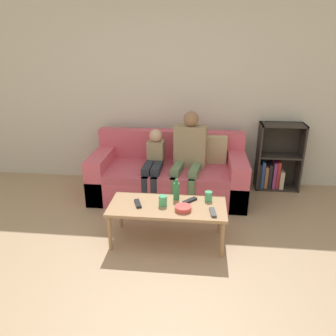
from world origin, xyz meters
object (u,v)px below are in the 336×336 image
object	(u,v)px
couch	(169,175)
person_child	(154,162)
coffee_table	(167,209)
cup_far	(209,196)
person_adult	(189,151)
tv_remote_0	(213,212)
cup_near	(163,201)
bottle	(176,191)
bookshelf	(275,163)
tv_remote_2	(138,203)
tv_remote_1	(190,201)
snack_bowl	(183,208)

from	to	relation	value
couch	person_child	size ratio (longest dim) A/B	2.20
coffee_table	cup_far	distance (m)	0.44
person_adult	cup_far	size ratio (longest dim) A/B	11.61
person_adult	tv_remote_0	world-z (taller)	person_adult
cup_far	cup_near	bearing A→B (deg)	-161.06
coffee_table	bottle	xyz separation A→B (m)	(0.08, 0.15, 0.13)
bookshelf	tv_remote_2	xyz separation A→B (m)	(-1.63, -1.49, 0.06)
cup_near	tv_remote_1	distance (m)	0.29
cup_near	snack_bowl	xyz separation A→B (m)	(0.20, -0.08, -0.03)
bookshelf	tv_remote_0	world-z (taller)	bookshelf
cup_far	snack_bowl	world-z (taller)	cup_far
bookshelf	bottle	distance (m)	1.84
coffee_table	tv_remote_0	bearing A→B (deg)	-14.59
cup_near	snack_bowl	world-z (taller)	cup_near
couch	person_adult	size ratio (longest dim) A/B	1.74
coffee_table	cup_near	bearing A→B (deg)	-172.72
coffee_table	tv_remote_2	bearing A→B (deg)	-177.63
tv_remote_2	bottle	xyz separation A→B (m)	(0.37, 0.16, 0.08)
person_adult	tv_remote_2	size ratio (longest dim) A/B	6.44
tv_remote_2	bottle	distance (m)	0.41
couch	cup_near	bearing A→B (deg)	-87.64
cup_far	tv_remote_2	world-z (taller)	cup_far
person_adult	bookshelf	bearing A→B (deg)	30.80
tv_remote_0	bookshelf	bearing A→B (deg)	53.26
couch	bookshelf	size ratio (longest dim) A/B	2.15
person_child	tv_remote_2	distance (m)	0.96
coffee_table	snack_bowl	size ratio (longest dim) A/B	7.22
couch	tv_remote_0	world-z (taller)	couch
coffee_table	tv_remote_1	xyz separation A→B (m)	(0.22, 0.11, 0.05)
snack_bowl	bottle	size ratio (longest dim) A/B	0.72
tv_remote_1	snack_bowl	distance (m)	0.20
cup_far	tv_remote_0	distance (m)	0.27
person_child	person_adult	bearing A→B (deg)	11.20
cup_near	snack_bowl	size ratio (longest dim) A/B	0.65
person_adult	person_child	bearing A→B (deg)	-162.26
person_adult	tv_remote_2	xyz separation A→B (m)	(-0.46, -1.02, -0.23)
snack_bowl	bookshelf	bearing A→B (deg)	53.04
couch	tv_remote_0	xyz separation A→B (m)	(0.53, -1.20, 0.15)
person_child	cup_far	bearing A→B (deg)	-47.15
tv_remote_1	cup_far	bearing A→B (deg)	56.11
cup_near	cup_far	size ratio (longest dim) A/B	1.06
person_adult	cup_far	distance (m)	0.91
person_adult	cup_near	world-z (taller)	person_adult
bookshelf	cup_near	distance (m)	2.03
bottle	cup_far	bearing A→B (deg)	0.58
person_child	tv_remote_0	distance (m)	1.28
couch	person_child	world-z (taller)	person_child
person_child	tv_remote_0	size ratio (longest dim) A/B	5.12
person_child	tv_remote_2	size ratio (longest dim) A/B	5.09
bottle	coffee_table	bearing A→B (deg)	-117.84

